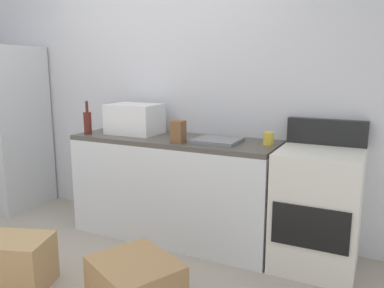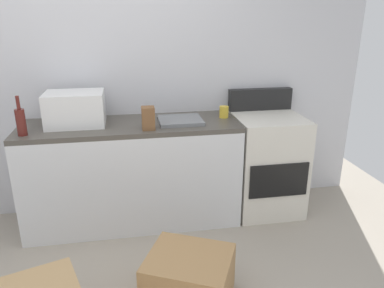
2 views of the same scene
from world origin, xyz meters
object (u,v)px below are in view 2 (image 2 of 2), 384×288
wine_bottle (21,121)px  coffee_mug (224,112)px  microwave (75,109)px  cardboard_box_small (189,278)px  stove_oven (266,162)px  knife_block (148,118)px

wine_bottle → coffee_mug: bearing=7.9°
microwave → coffee_mug: 1.25m
microwave → coffee_mug: microwave is taller
microwave → cardboard_box_small: bearing=-56.4°
coffee_mug → cardboard_box_small: bearing=-114.0°
stove_oven → coffee_mug: bearing=174.0°
stove_oven → wine_bottle: bearing=-174.8°
coffee_mug → knife_block: knife_block is taller
stove_oven → knife_block: (-1.08, -0.19, 0.52)m
knife_block → cardboard_box_small: bearing=-79.2°
microwave → stove_oven: bearing=-1.1°
wine_bottle → cardboard_box_small: 1.66m
coffee_mug → cardboard_box_small: coffee_mug is taller
wine_bottle → cardboard_box_small: wine_bottle is taller
wine_bottle → cardboard_box_small: (1.11, -0.90, -0.85)m
stove_oven → cardboard_box_small: 1.45m
wine_bottle → coffee_mug: (1.61, 0.22, -0.06)m
coffee_mug → cardboard_box_small: size_ratio=0.19×
coffee_mug → knife_block: 0.71m
stove_oven → wine_bottle: size_ratio=3.67×
cardboard_box_small → microwave: bearing=123.6°
microwave → cardboard_box_small: size_ratio=0.89×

